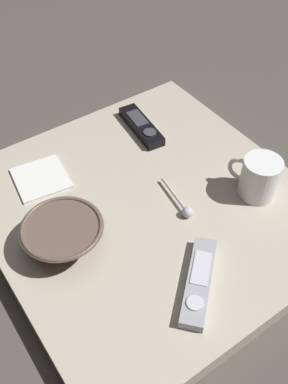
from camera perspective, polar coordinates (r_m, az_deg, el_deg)
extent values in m
plane|color=#47423D|center=(0.97, 0.52, -3.10)|extent=(6.00, 6.00, 0.00)
cube|color=#B7AD99|center=(0.95, 0.53, -2.22)|extent=(0.68, 0.64, 0.05)
cylinder|color=brown|center=(0.87, -10.04, -6.83)|extent=(0.08, 0.08, 0.01)
cone|color=brown|center=(0.85, -10.28, -5.71)|extent=(0.16, 0.16, 0.05)
torus|color=brown|center=(0.83, -10.50, -4.70)|extent=(0.15, 0.15, 0.01)
cylinder|color=white|center=(0.95, 14.76, 1.78)|extent=(0.08, 0.08, 0.09)
torus|color=white|center=(0.96, 12.34, 2.90)|extent=(0.06, 0.03, 0.06)
cylinder|color=silver|center=(0.94, 3.87, -0.22)|extent=(0.10, 0.02, 0.01)
sphere|color=silver|center=(0.91, 5.65, -2.61)|extent=(0.02, 0.02, 0.02)
cube|color=#9E9EA3|center=(0.81, 7.08, -11.44)|extent=(0.15, 0.16, 0.02)
cylinder|color=silver|center=(0.78, 6.60, -14.08)|extent=(0.03, 0.03, 0.00)
cube|color=silver|center=(0.82, 7.40, -9.70)|extent=(0.07, 0.07, 0.00)
cube|color=black|center=(1.10, -0.36, 8.51)|extent=(0.17, 0.06, 0.02)
cylinder|color=#3A3A42|center=(1.07, 0.77, 7.74)|extent=(0.03, 0.03, 0.00)
cube|color=#3A3A42|center=(1.11, -0.86, 9.58)|extent=(0.07, 0.04, 0.00)
cube|color=white|center=(1.01, -13.23, 1.75)|extent=(0.13, 0.13, 0.01)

